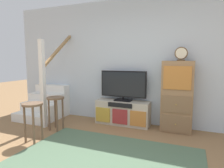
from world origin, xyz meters
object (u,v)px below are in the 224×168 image
Objects in this scene: television at (123,85)px; bar_stool_far at (56,105)px; bar_stool_near at (33,113)px; side_cabinet at (177,97)px; desk_clock at (181,54)px; media_console at (123,113)px.

television is 1.45m from bar_stool_far.
bar_stool_far is at bearing 92.05° from bar_stool_near.
bar_stool_near is 0.63m from bar_stool_far.
desk_clock reaches higher than side_cabinet.
television is 1.12m from side_cabinet.
bar_stool_near is (-1.09, -1.45, 0.25)m from media_console.
media_console is 1.19m from side_cabinet.
bar_stool_far is at bearing -160.04° from desk_clock.
desk_clock reaches higher than bar_stool_near.
side_cabinet is at bearing 0.52° from media_console.
bar_stool_far is (-2.27, -0.82, -1.00)m from desk_clock.
bar_stool_near is at bearing -87.95° from bar_stool_far.
side_cabinet is at bearing -0.71° from television.
desk_clock is 0.39× the size of bar_stool_far.
media_console is at bearing 179.76° from desk_clock.
bar_stool_near is (-2.20, -1.46, -0.18)m from side_cabinet.
media_console is 0.85× the size of side_cabinet.
desk_clock is 0.38× the size of bar_stool_near.
bar_stool_near is (-2.24, -1.45, -1.00)m from desk_clock.
bar_stool_far is (-1.12, -0.85, -0.36)m from television.
side_cabinet reaches higher than bar_stool_far.
side_cabinet reaches higher than television.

